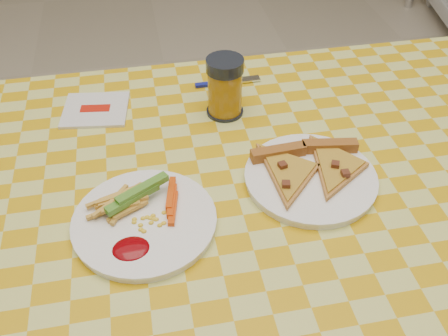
{
  "coord_description": "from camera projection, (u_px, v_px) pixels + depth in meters",
  "views": [
    {
      "loc": [
        -0.13,
        -0.54,
        1.32
      ],
      "look_at": [
        -0.01,
        0.05,
        0.78
      ],
      "focal_mm": 40.0,
      "sensor_mm": 36.0,
      "label": 1
    }
  ],
  "objects": [
    {
      "name": "plate_left",
      "position": [
        145.0,
        222.0,
        0.75
      ],
      "size": [
        0.22,
        0.22,
        0.01
      ],
      "primitive_type": "cylinder",
      "rotation": [
        0.0,
        0.0,
        -0.02
      ],
      "color": "white",
      "rests_on": "table"
    },
    {
      "name": "napkin",
      "position": [
        96.0,
        110.0,
        0.97
      ],
      "size": [
        0.14,
        0.13,
        0.01
      ],
      "rotation": [
        0.0,
        0.0,
        -0.13
      ],
      "color": "silver",
      "rests_on": "table"
    },
    {
      "name": "table",
      "position": [
        237.0,
        229.0,
        0.84
      ],
      "size": [
        1.28,
        0.88,
        0.76
      ],
      "color": "silver",
      "rests_on": "ground"
    },
    {
      "name": "pizza_slices",
      "position": [
        310.0,
        166.0,
        0.82
      ],
      "size": [
        0.22,
        0.2,
        0.02
      ],
      "color": "gold",
      "rests_on": "plate_right"
    },
    {
      "name": "fork",
      "position": [
        229.0,
        82.0,
        1.04
      ],
      "size": [
        0.14,
        0.02,
        0.01
      ],
      "rotation": [
        0.0,
        0.0,
        0.03
      ],
      "color": "navy",
      "rests_on": "table"
    },
    {
      "name": "fries_veggies",
      "position": [
        137.0,
        209.0,
        0.75
      ],
      "size": [
        0.16,
        0.15,
        0.04
      ],
      "color": "#E2C448",
      "rests_on": "plate_left"
    },
    {
      "name": "plate_right",
      "position": [
        310.0,
        179.0,
        0.82
      ],
      "size": [
        0.28,
        0.28,
        0.01
      ],
      "primitive_type": "cylinder",
      "rotation": [
        0.0,
        0.0,
        0.39
      ],
      "color": "white",
      "rests_on": "table"
    },
    {
      "name": "drink_glass",
      "position": [
        225.0,
        87.0,
        0.93
      ],
      "size": [
        0.07,
        0.07,
        0.12
      ],
      "color": "black",
      "rests_on": "table"
    }
  ]
}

